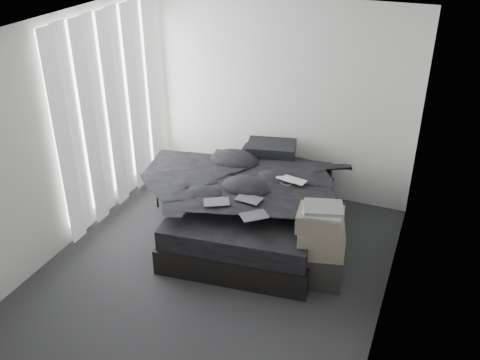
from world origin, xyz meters
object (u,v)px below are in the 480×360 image
at_px(box_lower, 317,266).
at_px(bed, 253,221).
at_px(side_stand, 171,184).
at_px(laptop, 289,176).

bearing_deg(box_lower, bed, 147.38).
bearing_deg(side_stand, bed, -8.03).
relative_size(laptop, side_stand, 0.55).
relative_size(side_stand, box_lower, 1.26).
height_order(laptop, box_lower, laptop).
xyz_separation_m(bed, box_lower, (0.96, -0.62, 0.04)).
distance_m(laptop, side_stand, 1.69).
bearing_deg(side_stand, laptop, -2.57).
bearing_deg(laptop, side_stand, -171.15).
height_order(laptop, side_stand, laptop).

